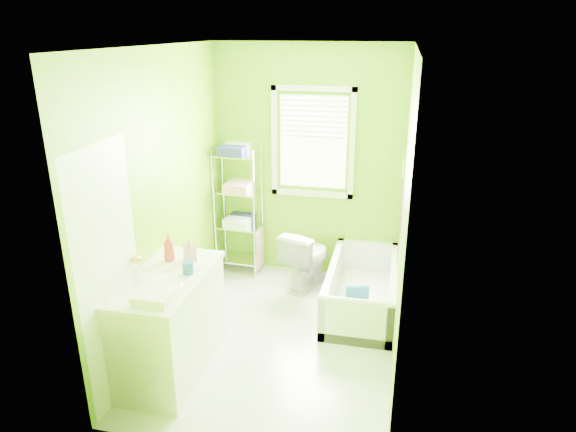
% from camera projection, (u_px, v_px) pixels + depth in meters
% --- Properties ---
extents(ground, '(2.90, 2.90, 0.00)m').
position_uv_depth(ground, '(279.00, 336.00, 4.84)').
color(ground, silver).
rests_on(ground, ground).
extents(room_envelope, '(2.14, 2.94, 2.62)m').
position_uv_depth(room_envelope, '(278.00, 178.00, 4.30)').
color(room_envelope, '#69A507').
rests_on(room_envelope, ground).
extents(window, '(0.92, 0.05, 1.22)m').
position_uv_depth(window, '(313.00, 137.00, 5.57)').
color(window, white).
rests_on(window, ground).
extents(door, '(0.09, 0.80, 2.00)m').
position_uv_depth(door, '(110.00, 277.00, 3.79)').
color(door, white).
rests_on(door, ground).
extents(right_wall_decor, '(0.04, 1.48, 1.17)m').
position_uv_depth(right_wall_decor, '(402.00, 213.00, 4.15)').
color(right_wall_decor, '#3D0718').
rests_on(right_wall_decor, ground).
extents(bathtub, '(0.68, 1.47, 0.47)m').
position_uv_depth(bathtub, '(361.00, 295.00, 5.27)').
color(bathtub, white).
rests_on(bathtub, ground).
extents(toilet, '(0.57, 0.76, 0.68)m').
position_uv_depth(toilet, '(306.00, 258.00, 5.67)').
color(toilet, white).
rests_on(toilet, ground).
extents(vanity, '(0.59, 1.15, 1.10)m').
position_uv_depth(vanity, '(170.00, 321.00, 4.23)').
color(vanity, white).
rests_on(vanity, ground).
extents(wire_shelf_unit, '(0.52, 0.42, 1.52)m').
position_uv_depth(wire_shelf_unit, '(240.00, 196.00, 5.85)').
color(wire_shelf_unit, silver).
rests_on(wire_shelf_unit, ground).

